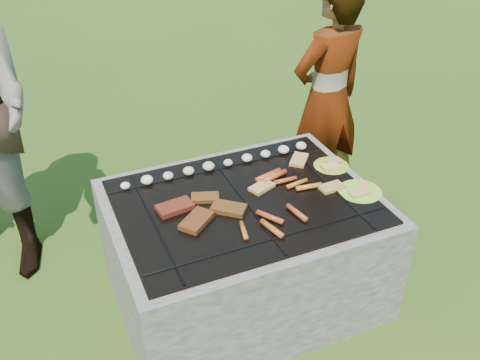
{
  "coord_description": "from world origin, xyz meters",
  "views": [
    {
      "loc": [
        -0.86,
        -1.93,
        2.1
      ],
      "look_at": [
        0.0,
        0.05,
        0.7
      ],
      "focal_mm": 40.0,
      "sensor_mm": 36.0,
      "label": 1
    }
  ],
  "objects_px": {
    "plate_far": "(331,166)",
    "fire_pit": "(244,252)",
    "cook": "(327,99)",
    "plate_near": "(360,192)"
  },
  "relations": [
    {
      "from": "fire_pit",
      "to": "plate_far",
      "type": "distance_m",
      "value": 0.66
    },
    {
      "from": "fire_pit",
      "to": "cook",
      "type": "bearing_deg",
      "value": 36.77
    },
    {
      "from": "cook",
      "to": "plate_near",
      "type": "bearing_deg",
      "value": 60.29
    },
    {
      "from": "plate_near",
      "to": "cook",
      "type": "distance_m",
      "value": 0.84
    },
    {
      "from": "fire_pit",
      "to": "cook",
      "type": "distance_m",
      "value": 1.14
    },
    {
      "from": "fire_pit",
      "to": "plate_far",
      "type": "xyz_separation_m",
      "value": [
        0.56,
        0.11,
        0.33
      ]
    },
    {
      "from": "plate_far",
      "to": "plate_near",
      "type": "height_order",
      "value": "plate_near"
    },
    {
      "from": "plate_near",
      "to": "fire_pit",
      "type": "bearing_deg",
      "value": 164.07
    },
    {
      "from": "plate_near",
      "to": "cook",
      "type": "xyz_separation_m",
      "value": [
        0.28,
        0.79,
        0.13
      ]
    },
    {
      "from": "plate_far",
      "to": "fire_pit",
      "type": "bearing_deg",
      "value": -168.97
    }
  ]
}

